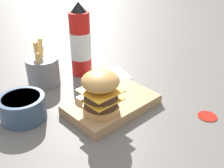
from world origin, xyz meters
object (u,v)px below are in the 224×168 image
at_px(ketchup_bottle, 80,43).
at_px(burger, 101,92).
at_px(serving_board, 112,104).
at_px(side_bowl, 23,107).
at_px(fries_basket, 43,71).

bearing_deg(ketchup_bottle, burger, -117.55).
relative_size(serving_board, burger, 2.24).
height_order(serving_board, burger, burger).
xyz_separation_m(burger, ketchup_bottle, (0.13, 0.25, 0.03)).
relative_size(burger, side_bowl, 0.94).
height_order(ketchup_bottle, side_bowl, ketchup_bottle).
bearing_deg(fries_basket, serving_board, -77.36).
bearing_deg(burger, fries_basket, 90.63).
distance_m(burger, ketchup_bottle, 0.29).
bearing_deg(ketchup_bottle, side_bowl, -158.03).
height_order(fries_basket, side_bowl, fries_basket).
xyz_separation_m(serving_board, side_bowl, (-0.20, 0.13, 0.02)).
distance_m(serving_board, fries_basket, 0.27).
height_order(serving_board, fries_basket, fries_basket).
bearing_deg(side_bowl, serving_board, -32.52).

